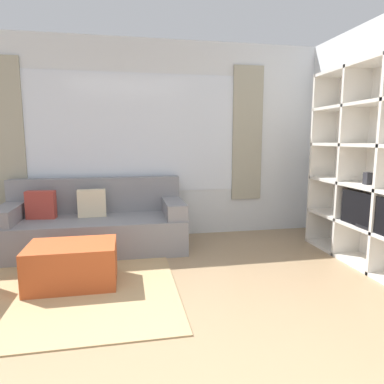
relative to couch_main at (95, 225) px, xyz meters
name	(u,v)px	position (x,y,z in m)	size (l,w,h in m)	color
wall_back	(134,141)	(0.52, 0.49, 1.05)	(6.45, 0.11, 2.70)	silver
area_rug	(23,286)	(-0.59, -1.04, -0.30)	(2.84, 2.21, 0.01)	tan
couch_main	(95,225)	(0.00, 0.00, 0.00)	(2.18, 0.91, 0.87)	gray
ottoman	(73,265)	(-0.12, -1.08, -0.11)	(0.81, 0.55, 0.40)	#B74C23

